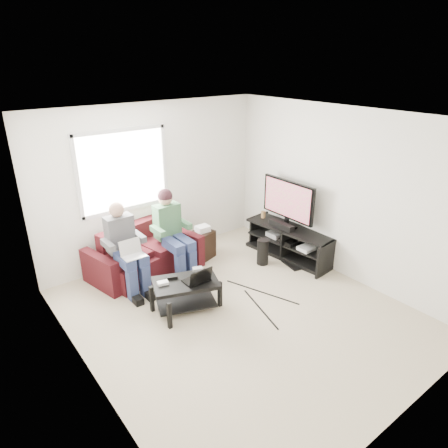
# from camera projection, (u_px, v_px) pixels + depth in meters

# --- Properties ---
(floor) EXTENTS (4.50, 4.50, 0.00)m
(floor) POSITION_uv_depth(u_px,v_px,m) (239.00, 313.00, 5.44)
(floor) COLOR beige
(floor) RESTS_ON ground
(ceiling) EXTENTS (4.50, 4.50, 0.00)m
(ceiling) POSITION_uv_depth(u_px,v_px,m) (243.00, 118.00, 4.42)
(ceiling) COLOR white
(ceiling) RESTS_ON wall_back
(wall_back) EXTENTS (4.50, 0.00, 4.50)m
(wall_back) POSITION_uv_depth(u_px,v_px,m) (153.00, 183.00, 6.57)
(wall_back) COLOR white
(wall_back) RESTS_ON floor
(wall_front) EXTENTS (4.50, 0.00, 4.50)m
(wall_front) POSITION_uv_depth(u_px,v_px,m) (415.00, 311.00, 3.29)
(wall_front) COLOR white
(wall_front) RESTS_ON floor
(wall_left) EXTENTS (0.00, 4.50, 4.50)m
(wall_left) POSITION_uv_depth(u_px,v_px,m) (80.00, 276.00, 3.80)
(wall_left) COLOR white
(wall_left) RESTS_ON floor
(wall_right) EXTENTS (0.00, 4.50, 4.50)m
(wall_right) POSITION_uv_depth(u_px,v_px,m) (342.00, 194.00, 6.06)
(wall_right) COLOR white
(wall_right) RESTS_ON floor
(window) EXTENTS (1.48, 0.04, 1.28)m
(window) POSITION_uv_depth(u_px,v_px,m) (123.00, 171.00, 6.16)
(window) COLOR white
(window) RESTS_ON wall_back
(sofa) EXTENTS (1.79, 1.03, 0.77)m
(sofa) POSITION_uv_depth(u_px,v_px,m) (144.00, 256.00, 6.37)
(sofa) COLOR #441118
(sofa) RESTS_ON floor
(person_left) EXTENTS (0.40, 0.71, 1.31)m
(person_left) POSITION_uv_depth(u_px,v_px,m) (125.00, 244.00, 5.79)
(person_left) COLOR navy
(person_left) RESTS_ON sofa
(person_right) EXTENTS (0.40, 0.71, 1.35)m
(person_right) POSITION_uv_depth(u_px,v_px,m) (172.00, 227.00, 6.23)
(person_right) COLOR navy
(person_right) RESTS_ON sofa
(laptop_silver) EXTENTS (0.39, 0.36, 0.24)m
(laptop_silver) POSITION_uv_depth(u_px,v_px,m) (133.00, 253.00, 5.62)
(laptop_silver) COLOR silver
(laptop_silver) RESTS_ON person_left
(coffee_table) EXTENTS (1.00, 0.80, 0.43)m
(coffee_table) POSITION_uv_depth(u_px,v_px,m) (186.00, 289.00, 5.42)
(coffee_table) COLOR black
(coffee_table) RESTS_ON floor
(laptop_black) EXTENTS (0.41, 0.35, 0.24)m
(laptop_black) POSITION_uv_depth(u_px,v_px,m) (196.00, 273.00, 5.34)
(laptop_black) COLOR black
(laptop_black) RESTS_ON coffee_table
(controller_a) EXTENTS (0.16, 0.12, 0.04)m
(controller_a) POSITION_uv_depth(u_px,v_px,m) (163.00, 283.00, 5.30)
(controller_a) COLOR silver
(controller_a) RESTS_ON coffee_table
(controller_b) EXTENTS (0.16, 0.14, 0.04)m
(controller_b) POSITION_uv_depth(u_px,v_px,m) (172.00, 277.00, 5.45)
(controller_b) COLOR black
(controller_b) RESTS_ON coffee_table
(controller_c) EXTENTS (0.16, 0.14, 0.04)m
(controller_c) POSITION_uv_depth(u_px,v_px,m) (198.00, 269.00, 5.65)
(controller_c) COLOR gray
(controller_c) RESTS_ON coffee_table
(tv_stand) EXTENTS (0.66, 1.67, 0.54)m
(tv_stand) POSITION_uv_depth(u_px,v_px,m) (289.00, 244.00, 6.90)
(tv_stand) COLOR black
(tv_stand) RESTS_ON floor
(tv) EXTENTS (0.12, 1.10, 0.81)m
(tv) POSITION_uv_depth(u_px,v_px,m) (288.00, 201.00, 6.68)
(tv) COLOR black
(tv) RESTS_ON tv_stand
(soundbar) EXTENTS (0.12, 0.50, 0.10)m
(soundbar) POSITION_uv_depth(u_px,v_px,m) (282.00, 225.00, 6.77)
(soundbar) COLOR black
(soundbar) RESTS_ON tv_stand
(drink_cup) EXTENTS (0.08, 0.08, 0.12)m
(drink_cup) POSITION_uv_depth(u_px,v_px,m) (263.00, 214.00, 7.19)
(drink_cup) COLOR olive
(drink_cup) RESTS_ON tv_stand
(console_white) EXTENTS (0.30, 0.22, 0.06)m
(console_white) POSITION_uv_depth(u_px,v_px,m) (307.00, 248.00, 6.58)
(console_white) COLOR silver
(console_white) RESTS_ON tv_stand
(console_grey) EXTENTS (0.34, 0.26, 0.08)m
(console_grey) POSITION_uv_depth(u_px,v_px,m) (277.00, 234.00, 7.09)
(console_grey) COLOR gray
(console_grey) RESTS_ON tv_stand
(console_black) EXTENTS (0.38, 0.30, 0.07)m
(console_black) POSITION_uv_depth(u_px,v_px,m) (292.00, 240.00, 6.84)
(console_black) COLOR black
(console_black) RESTS_ON tv_stand
(subwoofer) EXTENTS (0.19, 0.19, 0.44)m
(subwoofer) POSITION_uv_depth(u_px,v_px,m) (263.00, 252.00, 6.66)
(subwoofer) COLOR black
(subwoofer) RESTS_ON floor
(keyboard_floor) EXTENTS (0.22, 0.43, 0.02)m
(keyboard_floor) POSITION_uv_depth(u_px,v_px,m) (291.00, 265.00, 6.68)
(keyboard_floor) COLOR black
(keyboard_floor) RESTS_ON floor
(end_table) EXTENTS (0.33, 0.33, 0.58)m
(end_table) POSITION_uv_depth(u_px,v_px,m) (203.00, 243.00, 6.87)
(end_table) COLOR black
(end_table) RESTS_ON floor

